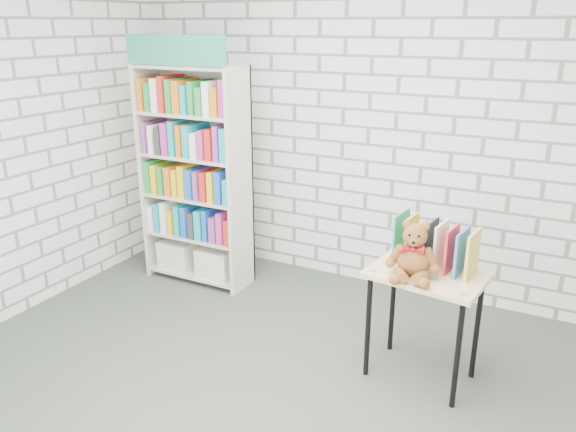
% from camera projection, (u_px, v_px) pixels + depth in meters
% --- Properties ---
extents(ground, '(4.50, 4.50, 0.00)m').
position_uv_depth(ground, '(250.00, 403.00, 3.48)').
color(ground, '#3C453A').
rests_on(ground, ground).
extents(room_shell, '(4.52, 4.02, 2.81)m').
position_uv_depth(room_shell, '(242.00, 114.00, 2.90)').
color(room_shell, silver).
rests_on(room_shell, ground).
extents(bookshelf, '(0.96, 0.37, 2.15)m').
position_uv_depth(bookshelf, '(195.00, 175.00, 4.88)').
color(bookshelf, beige).
rests_on(bookshelf, ground).
extents(display_table, '(0.76, 0.57, 0.75)m').
position_uv_depth(display_table, '(426.00, 288.00, 3.54)').
color(display_table, '#DEBA85').
rests_on(display_table, ground).
extents(table_books, '(0.51, 0.28, 0.29)m').
position_uv_depth(table_books, '(436.00, 245.00, 3.55)').
color(table_books, teal).
rests_on(table_books, display_table).
extents(teddy_bear, '(0.32, 0.31, 0.35)m').
position_uv_depth(teddy_bear, '(413.00, 255.00, 3.41)').
color(teddy_bear, brown).
rests_on(teddy_bear, display_table).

